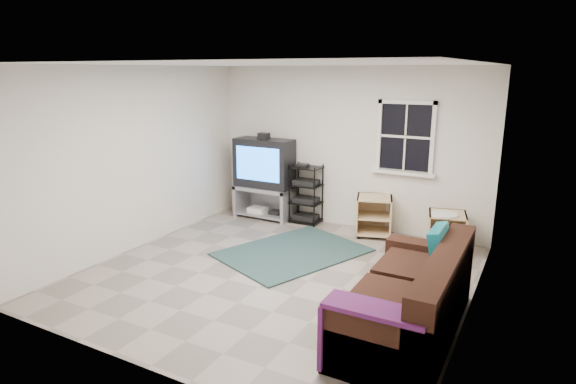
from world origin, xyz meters
The scene contains 8 objects.
room centered at (0.95, 2.27, 1.48)m, with size 4.60×4.62×4.60m.
tv_unit centered at (-1.40, 2.02, 0.82)m, with size 1.02×0.51×1.50m.
av_rack centered at (-0.63, 2.10, 0.44)m, with size 0.50×0.37×1.01m.
side_table_left centered at (0.58, 2.06, 0.33)m, with size 0.67×0.67×0.63m.
side_table_right centered at (1.72, 1.88, 0.33)m, with size 0.61×0.61×0.59m.
sofa centered at (1.85, -0.62, 0.34)m, with size 0.93×2.10×0.96m.
shag_rug centered at (-0.17, 0.73, 0.01)m, with size 1.42×1.95×0.02m, color black.
paper_bag centered at (-2.03, 2.16, 0.20)m, with size 0.28×0.18×0.40m, color brown.
Camera 1 is at (2.84, -4.96, 2.53)m, focal length 30.00 mm.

